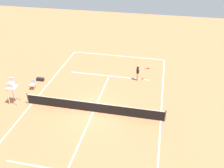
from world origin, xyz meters
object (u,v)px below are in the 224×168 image
object	(u,v)px
courtside_chair_mid	(33,84)
equipment_bag	(40,79)
player_serving	(138,71)
umpire_chair	(12,87)
tennis_ball	(127,94)

from	to	relation	value
courtside_chair_mid	equipment_bag	bearing A→B (deg)	-89.59
player_serving	umpire_chair	size ratio (longest dim) A/B	0.71
player_serving	courtside_chair_mid	world-z (taller)	player_serving
player_serving	umpire_chair	distance (m)	11.80
umpire_chair	equipment_bag	size ratio (longest dim) A/B	3.17
courtside_chair_mid	equipment_bag	world-z (taller)	courtside_chair_mid
player_serving	tennis_ball	size ratio (longest dim) A/B	25.20
player_serving	equipment_bag	xyz separation A→B (m)	(9.65, 2.16, -0.87)
equipment_bag	player_serving	bearing A→B (deg)	-167.39
tennis_ball	equipment_bag	world-z (taller)	equipment_bag
player_serving	tennis_ball	xyz separation A→B (m)	(0.68, 2.88, -0.99)
tennis_ball	player_serving	bearing A→B (deg)	-103.30
courtside_chair_mid	player_serving	bearing A→B (deg)	-159.05
umpire_chair	equipment_bag	distance (m)	4.16
player_serving	courtside_chair_mid	xyz separation A→B (m)	(9.64, 3.69, -0.49)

